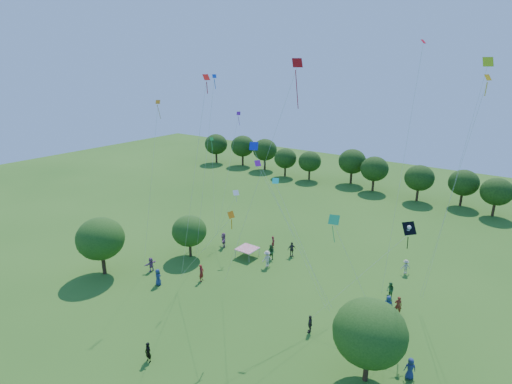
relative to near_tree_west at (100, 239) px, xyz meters
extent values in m
cylinder|color=#422B19|center=(0.00, 0.00, -3.11)|extent=(0.41, 0.41, 2.00)
ellipsoid|color=#275217|center=(0.00, 0.00, 0.01)|extent=(4.99, 4.99, 4.49)
cylinder|color=#422B19|center=(4.60, 8.45, -3.35)|extent=(0.31, 0.31, 1.52)
ellipsoid|color=#275217|center=(4.60, 8.45, -0.88)|extent=(4.02, 4.02, 3.62)
cylinder|color=#422B19|center=(28.69, 1.70, -3.19)|extent=(0.38, 0.38, 1.83)
ellipsoid|color=#275217|center=(28.69, 1.70, -0.10)|extent=(5.12, 5.12, 4.60)
cylinder|color=#422B19|center=(-24.61, 46.45, -3.03)|extent=(0.44, 0.44, 2.15)
ellipsoid|color=#1E3F12|center=(-24.61, 46.45, 0.24)|extent=(5.17, 5.17, 4.65)
cylinder|color=#422B19|center=(-18.14, 48.09, -3.02)|extent=(0.45, 0.45, 2.17)
ellipsoid|color=#1E3F12|center=(-18.14, 48.09, 0.28)|extent=(5.22, 5.22, 4.70)
cylinder|color=#422B19|center=(-11.84, 47.75, -3.03)|extent=(0.44, 0.44, 2.15)
ellipsoid|color=#1E3F12|center=(-11.84, 47.75, 0.25)|extent=(5.17, 5.17, 4.65)
cylinder|color=#422B19|center=(-5.26, 45.47, -3.17)|extent=(0.38, 0.38, 1.87)
ellipsoid|color=#1E3F12|center=(-5.26, 45.47, -0.33)|extent=(4.48, 4.48, 4.03)
cylinder|color=#422B19|center=(-0.04, 46.08, -3.19)|extent=(0.38, 0.38, 1.84)
ellipsoid|color=#1E3F12|center=(-0.04, 46.08, -0.39)|extent=(4.42, 4.42, 3.98)
cylinder|color=#422B19|center=(7.69, 48.48, -3.03)|extent=(0.44, 0.44, 2.14)
ellipsoid|color=#1E3F12|center=(7.69, 48.48, 0.22)|extent=(5.14, 5.14, 4.63)
cylinder|color=#422B19|center=(12.79, 46.30, -3.09)|extent=(0.42, 0.42, 2.03)
ellipsoid|color=#1E3F12|center=(12.79, 46.30, -0.02)|extent=(4.86, 4.86, 4.37)
cylinder|color=#422B19|center=(20.76, 45.19, -3.13)|extent=(0.40, 0.40, 1.96)
ellipsoid|color=#1E3F12|center=(20.76, 45.19, -0.14)|extent=(4.71, 4.71, 4.24)
cylinder|color=#422B19|center=(27.14, 46.72, -3.15)|extent=(0.39, 0.39, 1.91)
ellipsoid|color=#1E3F12|center=(27.14, 46.72, -0.24)|extent=(4.59, 4.59, 4.13)
cylinder|color=#422B19|center=(31.94, 44.55, -3.16)|extent=(0.39, 0.39, 1.89)
ellipsoid|color=#1E3F12|center=(31.94, 44.55, -0.29)|extent=(4.54, 4.54, 4.08)
cube|color=red|center=(10.17, 12.23, -3.06)|extent=(2.20, 2.20, 0.08)
cylinder|color=#999999|center=(9.17, 11.23, -3.56)|extent=(0.05, 0.05, 1.10)
cylinder|color=#999999|center=(11.17, 11.23, -3.56)|extent=(0.05, 0.05, 1.10)
cylinder|color=#999999|center=(9.17, 13.23, -3.56)|extent=(0.05, 0.05, 1.10)
cylinder|color=#999999|center=(11.17, 13.23, -3.56)|extent=(0.05, 0.05, 1.10)
cube|color=#1A3BAF|center=(27.17, 8.22, -3.06)|extent=(2.20, 2.20, 0.08)
cylinder|color=#999999|center=(26.17, 7.22, -3.56)|extent=(0.05, 0.05, 1.10)
cylinder|color=#999999|center=(28.17, 7.22, -3.56)|extent=(0.05, 0.05, 1.10)
cylinder|color=#999999|center=(26.17, 9.22, -3.56)|extent=(0.05, 0.05, 1.10)
cylinder|color=#999999|center=(28.17, 9.22, -3.56)|extent=(0.05, 0.05, 1.10)
imported|color=black|center=(14.61, -6.13, -3.29)|extent=(0.62, 0.41, 1.63)
imported|color=navy|center=(27.31, 10.65, -3.21)|extent=(0.94, 0.61, 1.78)
imported|color=maroon|center=(9.61, 5.03, -3.19)|extent=(0.59, 0.77, 1.84)
imported|color=#275B2B|center=(26.63, 13.39, -3.31)|extent=(0.89, 0.80, 1.60)
imported|color=beige|center=(13.40, 11.62, -3.16)|extent=(1.05, 1.36, 1.90)
imported|color=#403633|center=(14.31, 15.42, -3.22)|extent=(0.95, 1.14, 1.78)
imported|color=#985981|center=(6.15, 12.68, -3.18)|extent=(1.65, 1.68, 1.86)
imported|color=navy|center=(6.58, 1.81, -3.22)|extent=(0.98, 0.71, 1.78)
imported|color=maroon|center=(11.40, 15.89, -3.30)|extent=(0.58, 0.70, 1.62)
imported|color=#225024|center=(12.84, 13.30, -3.20)|extent=(0.93, 0.55, 1.81)
imported|color=#B2AB8F|center=(26.44, 19.06, -3.30)|extent=(1.09, 1.09, 1.62)
imported|color=#382F2C|center=(22.87, 4.16, -3.30)|extent=(0.68, 1.03, 1.61)
imported|color=#8E538C|center=(3.67, 3.34, -3.32)|extent=(0.64, 1.51, 1.58)
imported|color=navy|center=(31.19, 3.69, -3.26)|extent=(0.95, 0.82, 1.69)
imported|color=maroon|center=(28.06, 11.14, -3.23)|extent=(0.77, 0.65, 1.76)
cube|color=black|center=(28.63, 9.27, 5.05)|extent=(1.14, 1.19, 0.92)
cube|color=black|center=(28.63, 9.32, 3.78)|extent=(0.08, 0.27, 1.18)
sphere|color=white|center=(28.63, 9.21, 5.15)|extent=(0.34, 0.34, 0.34)
cylinder|color=white|center=(28.63, 9.21, 4.87)|extent=(0.25, 0.47, 0.31)
cylinder|color=white|center=(28.63, 9.21, 4.87)|extent=(0.25, 0.47, 0.31)
cylinder|color=beige|center=(25.75, 6.84, 0.90)|extent=(5.77, 4.90, 7.42)
cube|color=red|center=(19.91, 5.83, 17.62)|extent=(0.82, 0.84, 0.68)
cube|color=red|center=(19.91, 5.88, 15.64)|extent=(0.09, 0.64, 2.94)
cylinder|color=beige|center=(16.44, 5.36, 7.24)|extent=(6.97, 0.95, 20.11)
cube|color=red|center=(27.74, 10.36, 19.08)|extent=(0.35, 0.44, 0.29)
cylinder|color=beige|center=(27.04, 10.96, 8.05)|extent=(1.41, 1.24, 21.72)
cube|color=orange|center=(17.02, 1.12, 6.13)|extent=(0.35, 0.59, 0.51)
cube|color=orange|center=(17.02, 1.17, 5.30)|extent=(0.17, 0.21, 0.94)
cylinder|color=beige|center=(12.95, 1.94, 1.55)|extent=(8.14, 1.65, 8.72)
cube|color=#B8D412|center=(31.72, 13.38, 17.68)|extent=(0.84, 0.70, 0.69)
cylinder|color=beige|center=(30.68, 13.18, 7.28)|extent=(2.08, 0.43, 20.17)
cube|color=#1A932F|center=(1.29, 16.47, 8.40)|extent=(0.48, 0.53, 0.38)
cube|color=#1A932F|center=(1.29, 16.52, 7.48)|extent=(0.12, 0.28, 1.24)
cylinder|color=beige|center=(3.04, 14.60, 2.70)|extent=(3.51, 3.76, 11.02)
cube|color=#1425CA|center=(17.28, 3.83, 11.26)|extent=(0.75, 0.58, 0.62)
cylinder|color=beige|center=(20.31, 5.00, 4.08)|extent=(6.08, 2.38, 13.78)
cube|color=#A41BA2|center=(19.00, 1.96, 10.44)|extent=(0.42, 0.53, 0.42)
cylinder|color=beige|center=(21.35, 4.30, 3.72)|extent=(4.72, 4.69, 13.05)
cube|color=silver|center=(8.23, 12.69, 3.34)|extent=(0.73, 0.79, 0.52)
cube|color=silver|center=(8.23, 12.74, 2.56)|extent=(0.09, 0.18, 0.73)
cylinder|color=beige|center=(6.54, 12.74, 0.13)|extent=(3.39, 0.12, 5.88)
cube|color=#0BB19E|center=(18.59, 5.09, 8.28)|extent=(0.65, 0.59, 0.39)
cylinder|color=beige|center=(21.14, 5.63, 2.62)|extent=(5.12, 1.08, 10.87)
cube|color=red|center=(13.25, 2.90, 16.53)|extent=(0.43, 0.60, 0.46)
cube|color=red|center=(13.25, 2.95, 15.71)|extent=(0.16, 0.21, 0.94)
cylinder|color=beige|center=(11.11, 2.85, 6.75)|extent=(4.28, 0.11, 19.11)
cube|color=#FFAE0D|center=(32.20, 10.56, 16.64)|extent=(0.51, 0.58, 0.41)
cube|color=#FFAE0D|center=(32.20, 10.61, 15.85)|extent=(0.11, 0.22, 0.94)
cylinder|color=beige|center=(30.80, 11.85, 6.81)|extent=(2.84, 2.61, 19.25)
cube|color=orange|center=(6.04, 3.93, 14.16)|extent=(0.50, 0.46, 0.35)
cube|color=orange|center=(6.04, 3.98, 13.22)|extent=(0.11, 0.30, 1.33)
cylinder|color=beige|center=(4.79, 3.25, 5.59)|extent=(2.51, 1.39, 16.80)
cube|color=#1C9C55|center=(25.73, 1.24, 7.69)|extent=(0.77, 0.59, 0.55)
cube|color=#1C9C55|center=(25.73, 1.29, 6.63)|extent=(0.19, 0.27, 1.23)
cylinder|color=beige|center=(27.31, 3.09, 2.30)|extent=(3.18, 3.72, 10.22)
cube|color=blue|center=(7.67, 10.18, 16.40)|extent=(0.40, 0.45, 0.36)
cube|color=blue|center=(7.67, 10.23, 15.63)|extent=(0.10, 0.24, 1.02)
cylinder|color=beige|center=(7.06, 8.88, 6.71)|extent=(1.23, 2.62, 19.04)
cube|color=#841999|center=(3.27, 19.64, 11.50)|extent=(0.56, 0.48, 0.43)
cube|color=#841999|center=(3.27, 19.69, 10.55)|extent=(0.12, 0.29, 1.25)
cylinder|color=beige|center=(4.03, 16.35, 4.24)|extent=(1.53, 6.60, 14.11)
camera|label=1|loc=(35.92, -21.70, 17.38)|focal=28.00mm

